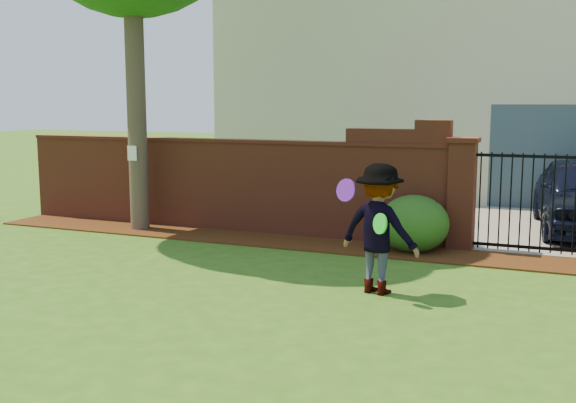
% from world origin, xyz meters
% --- Properties ---
extents(ground, '(80.00, 80.00, 0.01)m').
position_xyz_m(ground, '(0.00, 0.00, -0.01)').
color(ground, '#305B16').
rests_on(ground, ground).
extents(mulch_bed, '(11.10, 1.08, 0.03)m').
position_xyz_m(mulch_bed, '(-0.95, 3.34, 0.01)').
color(mulch_bed, '#351B09').
rests_on(mulch_bed, ground).
extents(brick_wall, '(8.70, 0.31, 2.16)m').
position_xyz_m(brick_wall, '(-2.01, 4.00, 0.93)').
color(brick_wall, maroon).
rests_on(brick_wall, ground).
extents(pillar_left, '(0.50, 0.50, 1.88)m').
position_xyz_m(pillar_left, '(2.40, 4.00, 0.96)').
color(pillar_left, maroon).
rests_on(pillar_left, ground).
extents(iron_gate, '(1.78, 0.03, 1.60)m').
position_xyz_m(iron_gate, '(3.50, 4.00, 0.85)').
color(iron_gate, black).
rests_on(iron_gate, ground).
extents(driveway, '(3.20, 8.00, 0.01)m').
position_xyz_m(driveway, '(3.50, 8.00, 0.01)').
color(driveway, gray).
rests_on(driveway, ground).
extents(house, '(12.40, 6.40, 6.30)m').
position_xyz_m(house, '(1.00, 12.00, 3.16)').
color(house, beige).
rests_on(house, ground).
extents(paper_notice, '(0.20, 0.01, 0.28)m').
position_xyz_m(paper_notice, '(-3.60, 3.21, 1.50)').
color(paper_notice, white).
rests_on(paper_notice, tree).
extents(shrub_left, '(1.16, 1.16, 0.95)m').
position_xyz_m(shrub_left, '(1.72, 3.48, 0.47)').
color(shrub_left, '#164916').
rests_on(shrub_left, ground).
extents(man, '(1.21, 0.87, 1.69)m').
position_xyz_m(man, '(1.79, 0.89, 0.84)').
color(man, gray).
rests_on(man, ground).
extents(frisbee_purple, '(0.31, 0.19, 0.30)m').
position_xyz_m(frisbee_purple, '(1.35, 0.94, 1.32)').
color(frisbee_purple, purple).
rests_on(frisbee_purple, man).
extents(frisbee_green, '(0.24, 0.21, 0.26)m').
position_xyz_m(frisbee_green, '(1.91, 0.55, 0.98)').
color(frisbee_green, '#1BD127').
rests_on(frisbee_green, man).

